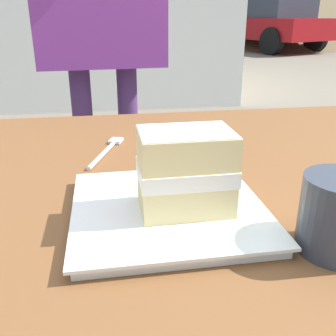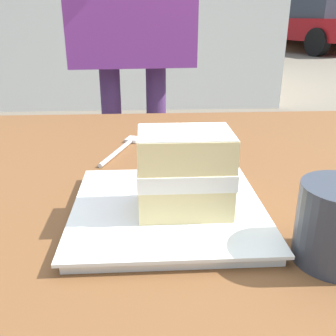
{
  "view_description": "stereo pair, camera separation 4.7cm",
  "coord_description": "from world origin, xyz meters",
  "px_view_note": "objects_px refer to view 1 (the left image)",
  "views": [
    {
      "loc": [
        0.24,
        0.54,
        0.99
      ],
      "look_at": [
        0.17,
        0.11,
        0.81
      ],
      "focal_mm": 40.87,
      "sensor_mm": 36.0,
      "label": 1
    },
    {
      "loc": [
        0.19,
        0.55,
        0.99
      ],
      "look_at": [
        0.17,
        0.11,
        0.81
      ],
      "focal_mm": 40.87,
      "sensor_mm": 36.0,
      "label": 2
    }
  ],
  "objects_px": {
    "dessert_plate": "(168,210)",
    "dessert_fork": "(107,150)",
    "cake_slice": "(186,171)",
    "parked_car_near": "(265,24)",
    "patio_table": "(254,229)"
  },
  "relations": [
    {
      "from": "patio_table",
      "to": "parked_car_near",
      "type": "xyz_separation_m",
      "value": [
        -4.47,
        -10.68,
        0.1
      ]
    },
    {
      "from": "dessert_plate",
      "to": "cake_slice",
      "type": "height_order",
      "value": "cake_slice"
    },
    {
      "from": "parked_car_near",
      "to": "cake_slice",
      "type": "bearing_deg",
      "value": 66.82
    },
    {
      "from": "dessert_plate",
      "to": "patio_table",
      "type": "bearing_deg",
      "value": -147.16
    },
    {
      "from": "cake_slice",
      "to": "parked_car_near",
      "type": "height_order",
      "value": "parked_car_near"
    },
    {
      "from": "dessert_fork",
      "to": "parked_car_near",
      "type": "height_order",
      "value": "parked_car_near"
    },
    {
      "from": "dessert_plate",
      "to": "cake_slice",
      "type": "relative_size",
      "value": 2.13
    },
    {
      "from": "patio_table",
      "to": "cake_slice",
      "type": "relative_size",
      "value": 12.21
    },
    {
      "from": "dessert_plate",
      "to": "dessert_fork",
      "type": "xyz_separation_m",
      "value": [
        0.07,
        -0.26,
        -0.0
      ]
    },
    {
      "from": "dessert_plate",
      "to": "parked_car_near",
      "type": "height_order",
      "value": "parked_car_near"
    },
    {
      "from": "dessert_plate",
      "to": "dessert_fork",
      "type": "relative_size",
      "value": 1.47
    },
    {
      "from": "patio_table",
      "to": "dessert_fork",
      "type": "distance_m",
      "value": 0.31
    },
    {
      "from": "dessert_plate",
      "to": "cake_slice",
      "type": "xyz_separation_m",
      "value": [
        -0.02,
        0.01,
        0.06
      ]
    },
    {
      "from": "cake_slice",
      "to": "dessert_fork",
      "type": "relative_size",
      "value": 0.69
    },
    {
      "from": "cake_slice",
      "to": "parked_car_near",
      "type": "relative_size",
      "value": 0.03
    }
  ]
}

